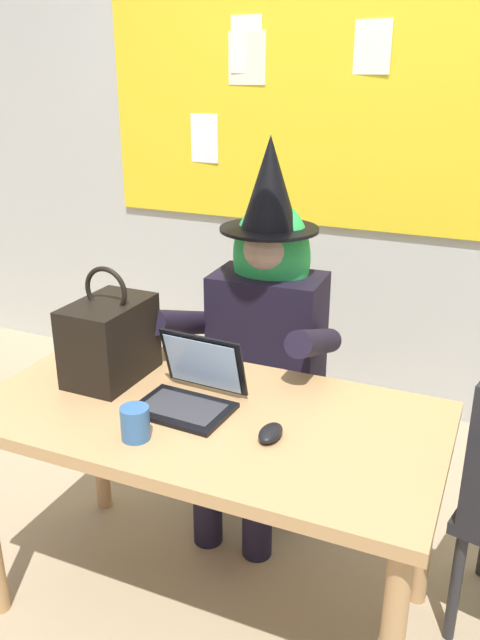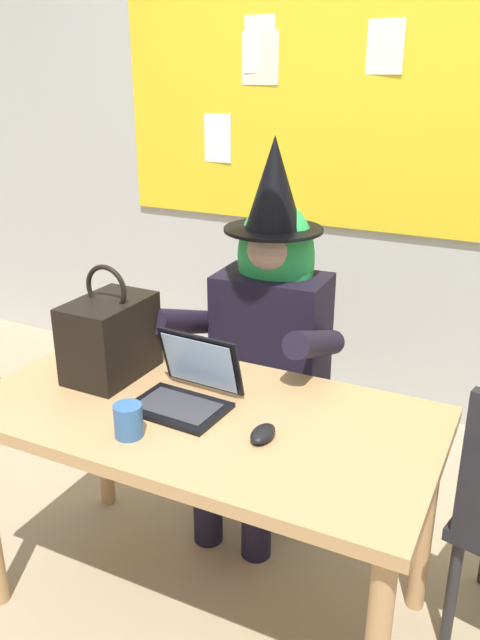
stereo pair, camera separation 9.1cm
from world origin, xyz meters
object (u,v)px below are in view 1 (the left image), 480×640
at_px(laptop, 191,390).
at_px(handbag, 110,339).
at_px(computer_mouse, 271,432).
at_px(desk_main, 207,438).
at_px(chair_at_desk, 271,379).
at_px(person_costumed, 263,323).
at_px(coffee_mug, 135,423).

bearing_deg(laptop, handbag, 172.39).
bearing_deg(computer_mouse, handbag, 166.58).
bearing_deg(desk_main, computer_mouse, -14.46).
height_order(desk_main, chair_at_desk, chair_at_desk).
xyz_separation_m(chair_at_desk, laptop, (0.02, -0.70, 0.28)).
bearing_deg(person_costumed, handbag, -34.35).
xyz_separation_m(person_costumed, handbag, (-0.32, -0.52, 0.08)).
relative_size(person_costumed, coffee_mug, 15.52).
xyz_separation_m(laptop, handbag, (-0.33, 0.06, 0.09)).
height_order(desk_main, person_costumed, person_costumed).
xyz_separation_m(chair_at_desk, person_costumed, (0.01, -0.12, 0.29)).
bearing_deg(desk_main, coffee_mug, -116.17).
relative_size(laptop, computer_mouse, 2.78).
distance_m(laptop, computer_mouse, 0.30).
xyz_separation_m(chair_at_desk, coffee_mug, (-0.02, -0.94, 0.29)).
relative_size(desk_main, person_costumed, 0.95).
height_order(person_costumed, coffee_mug, person_costumed).
bearing_deg(desk_main, chair_at_desk, 96.56).
bearing_deg(chair_at_desk, person_costumed, -0.03).
bearing_deg(computer_mouse, person_costumed, 113.46).
height_order(chair_at_desk, coffee_mug, chair_at_desk).
bearing_deg(person_costumed, chair_at_desk, -178.32).
bearing_deg(coffee_mug, person_costumed, 87.63).
bearing_deg(chair_at_desk, handbag, -30.32).
bearing_deg(computer_mouse, coffee_mug, -156.13).
bearing_deg(coffee_mug, laptop, 79.12).
distance_m(handbag, coffee_mug, 0.41).
distance_m(desk_main, person_costumed, 0.62).
bearing_deg(laptop, desk_main, -13.04).
height_order(laptop, computer_mouse, laptop).
bearing_deg(desk_main, laptop, 164.52).
relative_size(chair_at_desk, laptop, 3.10).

